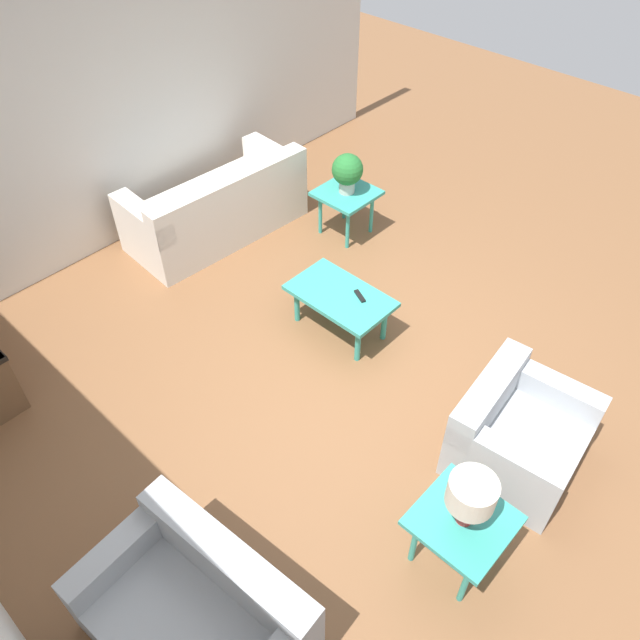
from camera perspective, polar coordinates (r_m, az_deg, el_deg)
The scene contains 11 objects.
ground_plane at distance 5.41m, azimuth 2.47°, elevation -4.35°, with size 14.00×14.00×0.00m, color brown.
wall_right at distance 6.59m, azimuth -18.60°, elevation 17.79°, with size 0.12×7.20×2.70m.
sofa at distance 6.77m, azimuth -9.33°, elevation 10.02°, with size 0.96×1.92×0.80m.
armchair at distance 4.84m, azimuth 17.49°, elevation -9.92°, with size 0.92×1.00×0.69m.
loveseat at distance 4.08m, azimuth -10.97°, elevation -25.07°, with size 1.35×0.92×0.69m.
coffee_table at distance 5.48m, azimuth 1.87°, elevation 1.96°, with size 0.92×0.54×0.42m.
side_table_plant at distance 6.63m, azimuth 2.44°, elevation 11.12°, with size 0.57×0.57×0.51m.
side_table_lamp at distance 4.16m, azimuth 12.83°, elevation -17.79°, with size 0.57×0.57×0.51m.
potted_plant at distance 6.47m, azimuth 2.52°, elevation 13.45°, with size 0.32×0.32×0.42m.
table_lamp at distance 3.86m, azimuth 13.67°, elevation -15.29°, with size 0.29×0.29×0.40m.
remote_control at distance 5.42m, azimuth 3.66°, elevation 2.20°, with size 0.16×0.10×0.02m.
Camera 1 is at (-2.28, 2.78, 4.04)m, focal length 35.00 mm.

